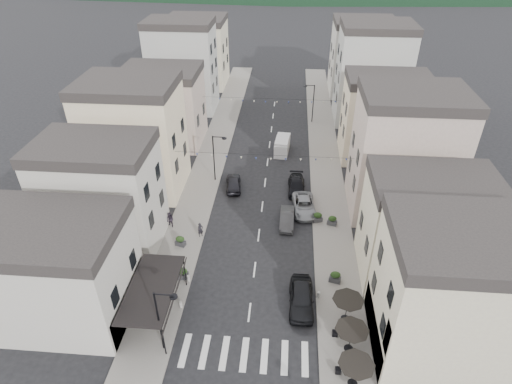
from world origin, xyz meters
TOP-DOWN VIEW (x-y plane):
  - ground at (0.00, 0.00)m, footprint 700.00×700.00m
  - sidewalk_left at (-7.50, 32.00)m, footprint 4.00×76.00m
  - sidewalk_right at (7.50, 32.00)m, footprint 4.00×76.00m
  - boutique_building at (-15.50, 5.00)m, footprint 12.00×8.00m
  - bistro_building at (14.50, 4.00)m, footprint 10.00×8.00m
  - boutique_awning at (-7.25, 5.00)m, footprint 3.77×7.50m
  - buildings_row_left at (-14.50, 37.75)m, footprint 10.20×54.16m
  - buildings_row_right at (14.50, 36.59)m, footprint 10.20×54.16m
  - cafe_terrace at (7.70, 2.80)m, footprint 2.50×8.10m
  - streetlamp_left_near at (-5.82, 2.00)m, footprint 1.70×0.56m
  - streetlamp_left_far at (-5.82, 26.00)m, footprint 1.70×0.56m
  - streetlamp_right_far at (5.82, 44.00)m, footprint 1.70×0.56m
  - bollards at (0.00, 5.50)m, footprint 11.66×10.26m
  - bunting_near at (0.00, 22.00)m, footprint 19.00×0.28m
  - bunting_far at (0.00, 38.00)m, footprint 19.00×0.28m
  - parked_car_a at (4.22, 7.13)m, footprint 2.07×5.05m
  - parked_car_b at (2.80, 18.11)m, footprint 1.51×4.15m
  - parked_car_c at (4.60, 20.57)m, footprint 2.79×5.27m
  - parked_car_d at (3.78, 24.55)m, footprint 2.04×4.80m
  - parked_car_e at (-3.65, 24.48)m, footprint 2.25×4.43m
  - delivery_van at (1.79, 34.00)m, footprint 2.12×4.57m
  - pedestrian_a at (-5.80, 15.24)m, footprint 0.69×0.63m
  - pedestrian_b at (-9.20, 16.53)m, footprint 1.01×0.91m
  - planter_la at (-6.30, 9.30)m, footprint 1.13×0.74m
  - planter_lb at (-7.52, 13.68)m, footprint 1.09×0.78m
  - planter_ra at (7.22, 9.98)m, footprint 1.12×0.79m
  - planter_rb at (7.50, 18.22)m, footprint 1.08×0.79m
  - planter_rc at (6.00, 18.65)m, footprint 1.13×0.87m

SIDE VIEW (x-z plane):
  - ground at x=0.00m, z-range 0.00..0.00m
  - sidewalk_left at x=-7.50m, z-range 0.00..0.12m
  - sidewalk_right at x=7.50m, z-range 0.00..0.12m
  - bollards at x=0.00m, z-range 0.12..0.72m
  - planter_rb at x=7.50m, z-range 0.10..1.19m
  - planter_lb at x=-7.52m, z-range 0.10..1.20m
  - planter_rc at x=6.00m, z-range 0.10..1.22m
  - planter_ra at x=7.22m, z-range 0.10..1.24m
  - parked_car_b at x=2.80m, z-range 0.00..1.36m
  - parked_car_d at x=3.78m, z-range 0.00..1.38m
  - planter_la at x=-6.30m, z-range 0.10..1.28m
  - parked_car_c at x=4.60m, z-range 0.00..1.41m
  - parked_car_e at x=-3.65m, z-range 0.00..1.45m
  - parked_car_a at x=4.22m, z-range 0.00..1.71m
  - pedestrian_a at x=-5.80m, z-range 0.12..1.70m
  - pedestrian_b at x=-9.20m, z-range 0.12..1.83m
  - delivery_van at x=1.79m, z-range -0.02..2.11m
  - cafe_terrace at x=7.70m, z-range 1.09..3.62m
  - boutique_awning at x=-7.25m, z-range 1.48..4.75m
  - streetlamp_left_near at x=-5.82m, z-range 0.70..6.70m
  - streetlamp_left_far at x=-5.82m, z-range 0.70..6.70m
  - streetlamp_right_far at x=5.82m, z-range 0.70..6.70m
  - boutique_building at x=-15.50m, z-range 0.00..8.00m
  - bistro_building at x=14.50m, z-range 0.00..10.00m
  - bunting_near at x=0.00m, z-range 5.34..5.96m
  - bunting_far at x=0.00m, z-range 5.34..5.96m
  - buildings_row_left at x=-14.50m, z-range -0.88..13.12m
  - buildings_row_right at x=14.50m, z-range -0.93..13.57m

